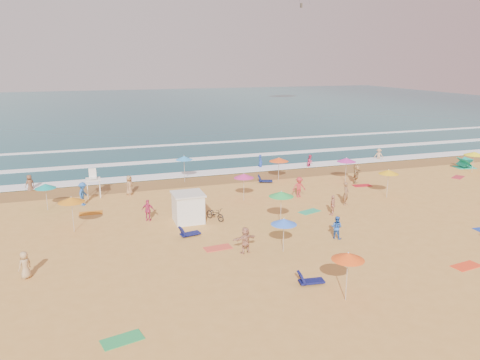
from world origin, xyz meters
name	(u,v)px	position (x,y,z in m)	size (l,w,h in m)	color
ground	(261,220)	(0.00, 0.00, 0.00)	(220.00, 220.00, 0.00)	gold
ocean	(133,108)	(0.00, 84.00, 0.00)	(220.00, 140.00, 0.18)	#0C4756
wet_sand	(214,179)	(0.00, 12.50, 0.01)	(220.00, 220.00, 0.00)	olive
surf_foam	(194,160)	(0.00, 21.32, 0.10)	(200.00, 18.70, 0.05)	white
cabana	(188,208)	(-5.05, 1.40, 1.00)	(2.00, 2.00, 2.00)	white
cabana_roof	(188,194)	(-5.05, 1.40, 2.06)	(2.20, 2.20, 0.12)	silver
bicycle	(215,214)	(-3.15, 1.10, 0.46)	(0.61, 1.75, 0.92)	black
lifeguard_stand	(93,185)	(-11.27, 10.00, 1.05)	(1.20, 1.20, 2.10)	white
beach_umbrellas	(277,186)	(1.78, 1.21, 2.14)	(57.09, 30.81, 0.78)	green
loungers	(378,222)	(7.47, -3.53, 0.17)	(44.85, 21.93, 0.34)	#101D50
towels	(259,233)	(-1.09, -2.44, 0.01)	(48.23, 19.17, 0.03)	#B11629
popup_tents	(480,179)	(22.64, 2.48, 0.60)	(10.97, 14.83, 1.20)	#F336AE
beachgoers	(251,188)	(1.34, 5.79, 0.80)	(38.09, 21.62, 2.13)	#A67F4C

